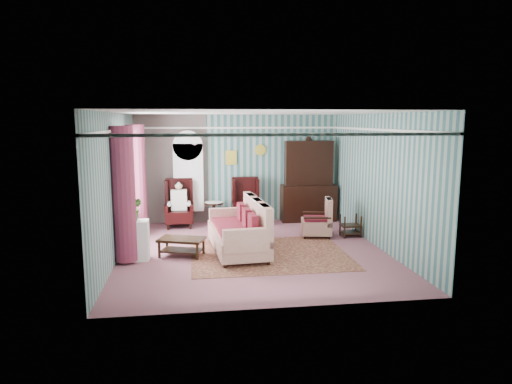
{
  "coord_description": "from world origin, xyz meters",
  "views": [
    {
      "loc": [
        -1.24,
        -9.3,
        2.75
      ],
      "look_at": [
        0.15,
        0.6,
        1.17
      ],
      "focal_mm": 32.0,
      "sensor_mm": 36.0,
      "label": 1
    }
  ],
  "objects": [
    {
      "name": "rug",
      "position": [
        0.3,
        -0.3,
        0.01
      ],
      "size": [
        3.2,
        2.6,
        0.01
      ],
      "primitive_type": "cube",
      "color": "#4E1A1A",
      "rests_on": "floor"
    },
    {
      "name": "potted_plant_a",
      "position": [
        -2.47,
        -0.35,
        1.03
      ],
      "size": [
        0.51,
        0.47,
        0.46
      ],
      "primitive_type": "imported",
      "rotation": [
        0.0,
        0.0,
        0.3
      ],
      "color": "#2A571B",
      "rests_on": "plant_stand"
    },
    {
      "name": "sofa",
      "position": [
        -0.33,
        -0.04,
        0.53
      ],
      "size": [
        1.06,
        2.32,
        1.07
      ],
      "primitive_type": "cube",
      "rotation": [
        0.0,
        0.0,
        1.65
      ],
      "color": "beige",
      "rests_on": "floor"
    },
    {
      "name": "wingback_right",
      "position": [
        0.15,
        2.45,
        0.62
      ],
      "size": [
        0.76,
        0.8,
        1.25
      ],
      "primitive_type": "cube",
      "color": "black",
      "rests_on": "floor"
    },
    {
      "name": "wingback_left",
      "position": [
        -1.6,
        2.45,
        0.62
      ],
      "size": [
        0.76,
        0.8,
        1.25
      ],
      "primitive_type": "cube",
      "color": "black",
      "rests_on": "floor"
    },
    {
      "name": "potted_plant_b",
      "position": [
        -2.38,
        -0.15,
        1.01
      ],
      "size": [
        0.27,
        0.23,
        0.43
      ],
      "primitive_type": "imported",
      "rotation": [
        0.0,
        0.0,
        -0.19
      ],
      "color": "#174B1B",
      "rests_on": "plant_stand"
    },
    {
      "name": "room_shell",
      "position": [
        -0.62,
        0.18,
        2.01
      ],
      "size": [
        5.53,
        6.02,
        2.91
      ],
      "color": "#396969",
      "rests_on": "ground"
    },
    {
      "name": "plant_stand",
      "position": [
        -2.4,
        -0.3,
        0.4
      ],
      "size": [
        0.55,
        0.35,
        0.8
      ],
      "primitive_type": "cube",
      "color": "silver",
      "rests_on": "floor"
    },
    {
      "name": "seated_woman",
      "position": [
        -1.6,
        2.45,
        0.59
      ],
      "size": [
        0.44,
        0.4,
        1.18
      ],
      "primitive_type": null,
      "color": "silver",
      "rests_on": "floor"
    },
    {
      "name": "potted_plant_c",
      "position": [
        -2.42,
        -0.25,
        1.0
      ],
      "size": [
        0.27,
        0.27,
        0.39
      ],
      "primitive_type": "imported",
      "rotation": [
        0.0,
        0.0,
        0.26
      ],
      "color": "#215B1C",
      "rests_on": "plant_stand"
    },
    {
      "name": "floral_armchair",
      "position": [
        1.66,
        1.0,
        0.46
      ],
      "size": [
        0.97,
        0.91,
        0.93
      ],
      "primitive_type": "cube",
      "rotation": [
        0.0,
        0.0,
        1.38
      ],
      "color": "beige",
      "rests_on": "floor"
    },
    {
      "name": "floor",
      "position": [
        0.0,
        0.0,
        0.0
      ],
      "size": [
        6.0,
        6.0,
        0.0
      ],
      "primitive_type": "plane",
      "color": "#8E535C",
      "rests_on": "ground"
    },
    {
      "name": "round_side_table",
      "position": [
        -0.7,
        2.6,
        0.3
      ],
      "size": [
        0.5,
        0.5,
        0.6
      ],
      "primitive_type": "cylinder",
      "color": "black",
      "rests_on": "floor"
    },
    {
      "name": "dresser_hutch",
      "position": [
        1.9,
        2.72,
        1.18
      ],
      "size": [
        1.5,
        0.56,
        2.36
      ],
      "primitive_type": "cube",
      "color": "black",
      "rests_on": "floor"
    },
    {
      "name": "coffee_table",
      "position": [
        -1.49,
        -0.16,
        0.19
      ],
      "size": [
        1.03,
        0.78,
        0.37
      ],
      "primitive_type": "cube",
      "rotation": [
        0.0,
        0.0,
        -0.32
      ],
      "color": "black",
      "rests_on": "floor"
    },
    {
      "name": "nest_table",
      "position": [
        2.47,
        0.9,
        0.27
      ],
      "size": [
        0.45,
        0.38,
        0.54
      ],
      "primitive_type": "cube",
      "color": "black",
      "rests_on": "floor"
    },
    {
      "name": "bookcase",
      "position": [
        -1.35,
        2.84,
        1.12
      ],
      "size": [
        0.8,
        0.28,
        2.24
      ],
      "primitive_type": "cube",
      "color": "white",
      "rests_on": "floor"
    }
  ]
}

